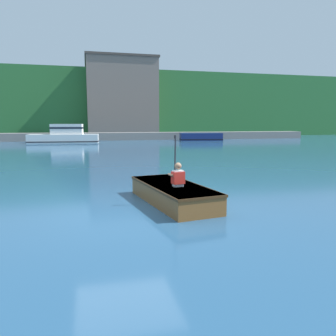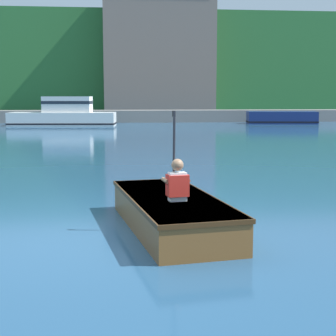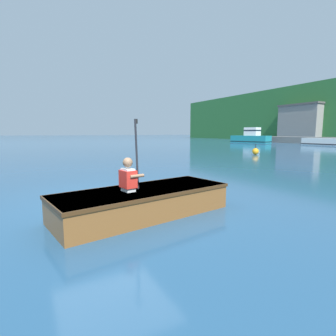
% 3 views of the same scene
% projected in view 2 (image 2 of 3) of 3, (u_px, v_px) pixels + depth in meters
% --- Properties ---
extents(ground_plane, '(300.00, 300.00, 0.00)m').
position_uv_depth(ground_plane, '(85.00, 236.00, 7.17)').
color(ground_plane, navy).
extents(shoreline_ridge, '(120.00, 20.00, 9.94)m').
position_uv_depth(shoreline_ridge, '(112.00, 69.00, 57.15)').
color(shoreline_ridge, '#2D6B33').
rests_on(shoreline_ridge, ground).
extents(waterfront_office_block_center, '(10.19, 11.33, 11.43)m').
position_uv_depth(waterfront_office_block_center, '(156.00, 57.00, 50.05)').
color(waterfront_office_block_center, '#75665B').
rests_on(waterfront_office_block_center, ground).
extents(marina_dock, '(54.97, 2.40, 0.90)m').
position_uv_depth(marina_dock, '(111.00, 116.00, 39.28)').
color(marina_dock, slate).
rests_on(marina_dock, ground).
extents(moored_boat_dock_center_near, '(5.10, 2.38, 0.88)m').
position_uv_depth(moored_boat_dock_center_near, '(282.00, 118.00, 36.79)').
color(moored_boat_dock_center_near, navy).
rests_on(moored_boat_dock_center_near, ground).
extents(moored_boat_dock_center_far, '(7.16, 2.73, 1.94)m').
position_uv_depth(moored_boat_dock_center_far, '(64.00, 115.00, 34.23)').
color(moored_boat_dock_center_far, white).
rests_on(moored_boat_dock_center_far, ground).
extents(rowboat_foreground, '(1.70, 3.42, 0.48)m').
position_uv_depth(rowboat_foreground, '(170.00, 210.00, 7.55)').
color(rowboat_foreground, brown).
rests_on(rowboat_foreground, ground).
extents(person_paddler, '(0.39, 0.37, 1.24)m').
position_uv_depth(person_paddler, '(177.00, 182.00, 7.14)').
color(person_paddler, silver).
rests_on(person_paddler, rowboat_foreground).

